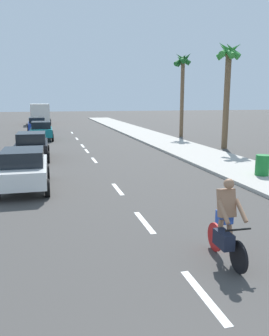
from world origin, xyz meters
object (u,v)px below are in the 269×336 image
Objects in this scene: cyclist at (226,225)px; parked_car_white at (24,168)px; parked_car_black at (32,145)px; trash_bin_near at (262,165)px; parked_car_teal at (41,130)px; parked_car_blue at (37,124)px; palm_tree_far at (228,69)px; palm_tree_distant at (183,71)px; delivery_truck at (40,113)px.

parked_car_white is (-4.48, 7.46, 0.01)m from cyclist.
parked_car_black is 4.65× the size of trash_bin_near.
parked_car_teal is at bearing 118.55° from trash_bin_near.
cyclist is 2.03× the size of trash_bin_near.
parked_car_black and parked_car_blue have the same top height.
parked_car_blue is at bearing 90.56° from parked_car_white.
parked_car_teal is 4.65× the size of trash_bin_near.
parked_car_blue is 0.58× the size of palm_tree_far.
cyclist is 0.45× the size of parked_car_white.
cyclist reaches higher than trash_bin_near.
palm_tree_far is 8.16m from palm_tree_distant.
parked_car_black is at bearing -92.33° from parked_car_teal.
cyclist is 24.62m from parked_car_teal.
delivery_truck is 0.83× the size of palm_tree_distant.
delivery_truck is 37.73m from trash_bin_near.
parked_car_blue is at bearing -80.74° from cyclist.
palm_tree_distant reaches higher than cyclist.
parked_car_white is 10.05m from trash_bin_near.
palm_tree_far is at bearing -53.10° from parked_car_blue.
parked_car_black is at bearing -92.79° from delivery_truck.
palm_tree_far is (12.91, -27.53, 3.96)m from delivery_truck.
parked_car_black is at bearing -143.98° from palm_tree_distant.
cyclist is at bearing -109.81° from palm_tree_distant.
palm_tree_far reaches higher than parked_car_teal.
parked_car_white is 0.53× the size of palm_tree_distant.
palm_tree_far is at bearing 32.70° from parked_car_white.
palm_tree_far is (13.03, 8.21, 4.62)m from parked_car_white.
parked_car_white is at bearing -90.03° from parked_car_black.
trash_bin_near is at bearing -36.73° from parked_car_black.
palm_tree_distant reaches higher than trash_bin_near.
parked_car_black is 13.83m from palm_tree_far.
cyclist is 0.44× the size of parked_car_teal.
trash_bin_near is (10.06, -24.66, -0.25)m from parked_car_blue.
parked_car_black is 0.54× the size of palm_tree_distant.
trash_bin_near is (9.96, -7.56, -0.25)m from parked_car_black.
delivery_truck is at bearing 86.56° from parked_car_blue.
delivery_truck is 7.06× the size of trash_bin_near.
cyclist reaches higher than parked_car_black.
palm_tree_far reaches higher than parked_car_white.
delivery_truck is at bearing 90.28° from parked_car_white.
palm_tree_distant reaches higher than delivery_truck.
trash_bin_near is (-3.03, -17.01, -5.32)m from palm_tree_distant.
parked_car_black is at bearing 89.97° from parked_car_white.
parked_car_white is at bearing 176.30° from trash_bin_near.
parked_car_blue is at bearing 90.80° from parked_car_black.
parked_car_white is 0.95× the size of parked_car_blue.
cyclist is 0.25× the size of palm_tree_far.
parked_car_black is 28.84m from delivery_truck.
palm_tree_distant is (12.99, 9.45, 5.07)m from parked_car_black.
palm_tree_far is 0.96× the size of palm_tree_distant.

